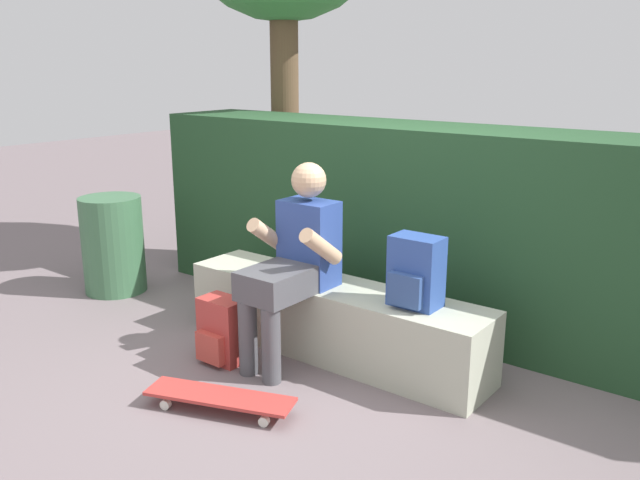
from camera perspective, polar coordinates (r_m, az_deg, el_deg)
name	(u,v)px	position (r m, az deg, el deg)	size (l,w,h in m)	color
ground_plane	(288,378)	(3.93, -2.75, -11.78)	(24.00, 24.00, 0.00)	slate
bench_main	(333,320)	(4.15, 1.13, -6.85)	(2.04, 0.44, 0.45)	#B0B39D
person_skater	(294,258)	(3.93, -2.27, -1.55)	(0.49, 0.62, 1.20)	#2D4793
skateboard_near_person	(220,397)	(3.61, -8.61, -13.23)	(0.82, 0.46, 0.09)	#BC3833
backpack_on_bench	(415,273)	(3.71, 8.20, -2.81)	(0.28, 0.23, 0.40)	#2D4C99
backpack_on_ground	(222,331)	(4.10, -8.40, -7.76)	(0.28, 0.23, 0.40)	#B23833
hedge_row	(466,232)	(4.51, 12.40, 0.70)	(5.03, 0.71, 1.36)	#214426
trash_bin	(113,245)	(5.48, -17.36, -0.37)	(0.48, 0.48, 0.76)	#3D6B47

